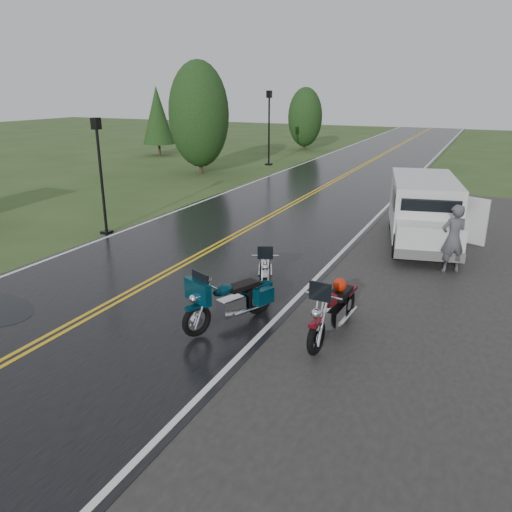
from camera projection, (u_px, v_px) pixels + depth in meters
The scene contains 12 objects.
ground at pixel (111, 305), 11.61m from camera, with size 120.00×120.00×0.00m, color #2D471E.
road at pixel (278, 212), 20.17m from camera, with size 8.00×100.00×0.04m, color black.
motorcycle_red at pixel (317, 324), 9.15m from camera, with size 0.85×2.35×1.39m, color #530910, non-canonical shape.
motorcycle_teal at pixel (196, 308), 9.84m from camera, with size 0.83×2.28×1.35m, color #052937, non-canonical shape.
motorcycle_silver at pixel (265, 275), 11.82m from camera, with size 0.74×2.03×1.20m, color #B8BCC1, non-canonical shape.
van_white at pixel (399, 224), 14.45m from camera, with size 2.02×5.39×2.12m, color silver, non-canonical shape.
person_at_van at pixel (453, 240), 13.37m from camera, with size 0.68×0.45×1.87m, color #48474C.
lamp_post_near_left at pixel (101, 177), 16.70m from camera, with size 0.34×0.34×3.94m, color black, non-canonical shape.
lamp_post_far_left at pixel (269, 128), 32.01m from camera, with size 0.40×0.40×4.71m, color black, non-canonical shape.
tree_left_mid at pixel (199, 126), 28.76m from camera, with size 3.47×3.47×5.42m, color #1E3D19, non-canonical shape.
tree_left_far at pixel (305, 124), 40.01m from camera, with size 2.72×2.72×4.19m, color #1E3D19, non-canonical shape.
pine_left_far at pixel (158, 122), 36.69m from camera, with size 2.32×2.32×4.84m, color #1E3D19, non-canonical shape.
Camera 1 is at (7.60, -8.18, 4.79)m, focal length 35.00 mm.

